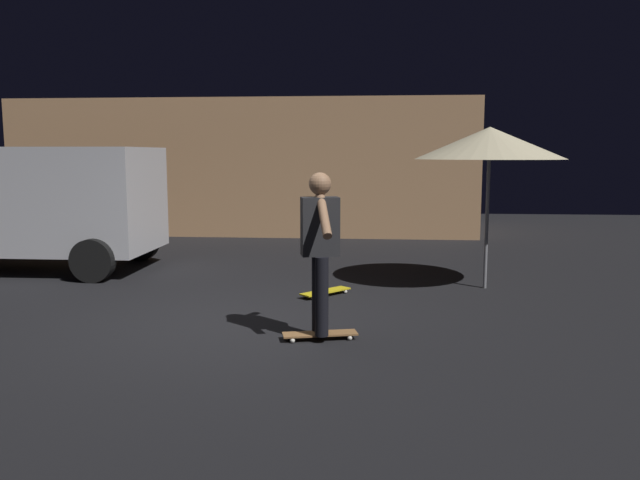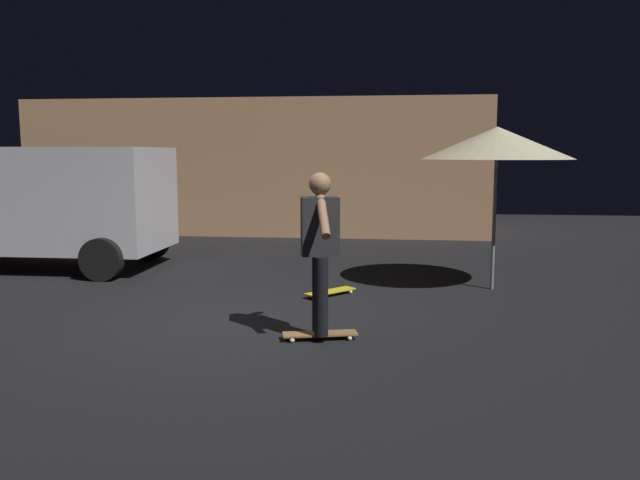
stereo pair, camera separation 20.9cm
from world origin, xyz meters
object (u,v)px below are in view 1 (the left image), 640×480
at_px(parked_van, 14,200).
at_px(skater, 320,241).
at_px(skateboard_ridden, 320,334).
at_px(skateboard_spare, 325,292).
at_px(patio_umbrella, 490,143).

distance_m(parked_van, skater, 6.58).
height_order(parked_van, skater, parked_van).
distance_m(skateboard_ridden, skateboard_spare, 2.08).
relative_size(parked_van, skateboard_spare, 6.50).
bearing_deg(skater, skateboard_ridden, -90.00).
height_order(parked_van, skateboard_ridden, parked_van).
bearing_deg(skateboard_ridden, patio_umbrella, 52.41).
xyz_separation_m(patio_umbrella, skateboard_spare, (-2.25, -0.71, -2.02)).
xyz_separation_m(patio_umbrella, skateboard_ridden, (-2.14, -2.79, -2.02)).
bearing_deg(parked_van, skateboard_ridden, -34.13).
xyz_separation_m(parked_van, skater, (5.44, -3.69, -0.12)).
distance_m(patio_umbrella, skateboard_spare, 3.11).
xyz_separation_m(parked_van, skateboard_spare, (5.34, -1.61, -1.11)).
distance_m(parked_van, skateboard_ridden, 6.67).
bearing_deg(skateboard_spare, skater, -87.01).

